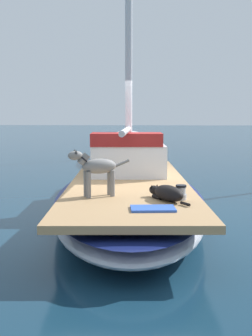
# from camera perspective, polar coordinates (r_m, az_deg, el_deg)

# --- Properties ---
(ground_plane) EXTENTS (120.00, 120.00, 0.00)m
(ground_plane) POSITION_cam_1_polar(r_m,az_deg,el_deg) (8.31, 0.37, -6.08)
(ground_plane) COLOR #143347
(sailboat_main) EXTENTS (2.91, 7.36, 0.66)m
(sailboat_main) POSITION_cam_1_polar(r_m,az_deg,el_deg) (8.25, 0.37, -3.81)
(sailboat_main) COLOR #B2B7C1
(sailboat_main) RESTS_ON ground
(cabin_house) EXTENTS (1.52, 2.29, 0.84)m
(cabin_house) POSITION_cam_1_polar(r_m,az_deg,el_deg) (9.26, 0.29, 1.56)
(cabin_house) COLOR silver
(cabin_house) RESTS_ON sailboat_main
(dog_grey) EXTENTS (0.89, 0.46, 0.70)m
(dog_grey) POSITION_cam_1_polar(r_m,az_deg,el_deg) (6.59, -3.79, 0.01)
(dog_grey) COLOR gray
(dog_grey) RESTS_ON sailboat_main
(dog_black) EXTENTS (0.57, 0.85, 0.22)m
(dog_black) POSITION_cam_1_polar(r_m,az_deg,el_deg) (6.34, 5.20, -3.16)
(dog_black) COLOR black
(dog_black) RESTS_ON sailboat_main
(deck_winch) EXTENTS (0.16, 0.16, 0.21)m
(deck_winch) POSITION_cam_1_polar(r_m,az_deg,el_deg) (6.42, 6.93, -3.12)
(deck_winch) COLOR #B7B7BC
(deck_winch) RESTS_ON sailboat_main
(deck_towel) EXTENTS (0.59, 0.41, 0.03)m
(deck_towel) POSITION_cam_1_polar(r_m,az_deg,el_deg) (5.75, 3.40, -5.12)
(deck_towel) COLOR blue
(deck_towel) RESTS_ON sailboat_main
(moored_boat_far_astern) EXTENTS (2.36, 7.79, 8.10)m
(moored_boat_far_astern) POSITION_cam_1_polar(r_m,az_deg,el_deg) (18.31, 0.12, 2.96)
(moored_boat_far_astern) COLOR white
(moored_boat_far_astern) RESTS_ON ground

